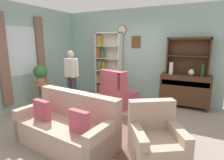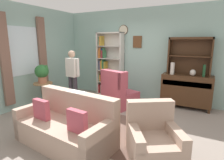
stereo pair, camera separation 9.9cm
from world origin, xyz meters
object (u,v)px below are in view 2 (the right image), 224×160
(sideboard, at_px, (186,90))
(wingback_chair, at_px, (118,93))
(bottle_wine, at_px, (204,71))
(person_reading, at_px, (73,73))
(vase_tall, at_px, (172,68))
(vase_round, at_px, (193,73))
(plant_stand, at_px, (44,92))
(bookshelf, at_px, (108,66))
(potted_plant_large, at_px, (42,72))
(armchair_floral, at_px, (153,142))
(potted_plant_small, at_px, (61,97))
(sideboard_hutch, at_px, (190,51))
(couch_floral, at_px, (67,127))

(sideboard, bearing_deg, wingback_chair, -153.90)
(sideboard, distance_m, bottle_wine, 0.69)
(person_reading, bearing_deg, vase_tall, 24.09)
(vase_round, distance_m, plant_stand, 4.10)
(bookshelf, bearing_deg, potted_plant_large, -118.98)
(armchair_floral, distance_m, potted_plant_small, 3.38)
(vase_round, xyz_separation_m, plant_stand, (-3.69, -1.70, -0.59))
(sideboard, distance_m, plant_stand, 3.97)
(potted_plant_small, bearing_deg, potted_plant_large, -123.65)
(bottle_wine, xyz_separation_m, potted_plant_large, (-3.93, -1.69, -0.10))
(vase_round, distance_m, wingback_chair, 2.06)
(bookshelf, bearing_deg, sideboard_hutch, 0.57)
(vase_tall, height_order, couch_floral, vase_tall)
(plant_stand, xyz_separation_m, potted_plant_small, (0.28, 0.38, -0.23))
(sideboard, distance_m, armchair_floral, 2.69)
(wingback_chair, distance_m, potted_plant_small, 1.71)
(sideboard_hutch, bearing_deg, plant_stand, -152.26)
(sideboard, bearing_deg, vase_tall, -168.37)
(potted_plant_large, bearing_deg, bookshelf, 61.02)
(armchair_floral, xyz_separation_m, potted_plant_large, (-3.38, 0.90, 0.68))
(armchair_floral, bearing_deg, wingback_chair, 129.34)
(bookshelf, height_order, plant_stand, bookshelf)
(bookshelf, xyz_separation_m, person_reading, (-0.44, -1.31, -0.10))
(armchair_floral, bearing_deg, vase_round, 83.73)
(bottle_wine, distance_m, potted_plant_large, 4.28)
(couch_floral, bearing_deg, sideboard, 60.64)
(bottle_wine, height_order, armchair_floral, bottle_wine)
(couch_floral, bearing_deg, armchair_floral, 10.27)
(vase_tall, bearing_deg, bottle_wine, -0.66)
(armchair_floral, xyz_separation_m, wingback_chair, (-1.52, 1.86, 0.09))
(sideboard, xyz_separation_m, person_reading, (-2.94, -1.22, 0.40))
(vase_round, distance_m, potted_plant_large, 4.05)
(sideboard_hutch, height_order, wingback_chair, sideboard_hutch)
(plant_stand, bearing_deg, wingback_chair, 26.57)
(bookshelf, relative_size, vase_tall, 6.44)
(sideboard, bearing_deg, potted_plant_small, -157.10)
(bottle_wine, height_order, couch_floral, bottle_wine)
(vase_round, height_order, couch_floral, vase_round)
(bookshelf, relative_size, potted_plant_large, 4.10)
(wingback_chair, relative_size, person_reading, 0.67)
(bookshelf, relative_size, vase_round, 12.35)
(vase_tall, relative_size, potted_plant_small, 1.03)
(bookshelf, height_order, bottle_wine, bookshelf)
(bookshelf, relative_size, person_reading, 1.35)
(bottle_wine, xyz_separation_m, armchair_floral, (-0.55, -2.59, -0.79))
(sideboard_hutch, height_order, person_reading, sideboard_hutch)
(sideboard_hutch, bearing_deg, vase_round, -53.52)
(vase_round, height_order, potted_plant_small, vase_round)
(bookshelf, distance_m, sideboard_hutch, 2.57)
(vase_tall, bearing_deg, vase_round, 1.49)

